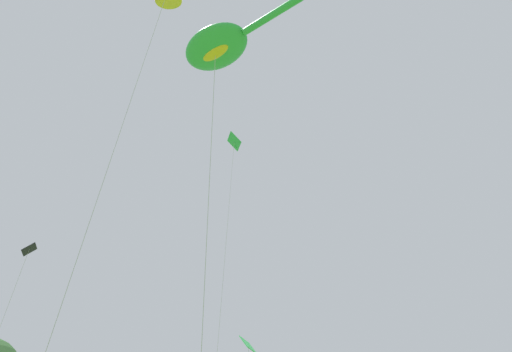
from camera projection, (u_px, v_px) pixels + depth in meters
name	position (u px, v px, depth m)	size (l,w,h in m)	color
big_show_kite	(220.00, 46.00, 20.63)	(4.46, 9.58, 19.74)	green
small_kite_delta_white	(26.00, 259.00, 24.28)	(0.87, 2.38, 12.70)	black
small_kite_bird_shape	(233.00, 151.00, 28.34)	(1.57, 1.31, 21.10)	green
small_kite_tiny_distant	(248.00, 347.00, 24.22)	(1.60, 3.56, 8.05)	green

